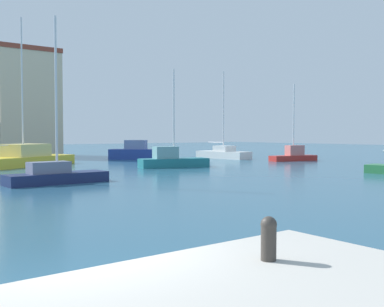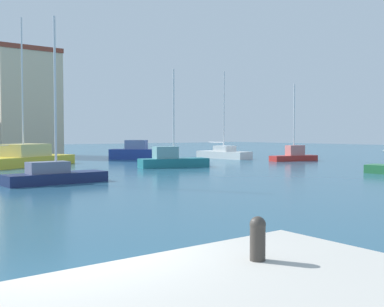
{
  "view_description": "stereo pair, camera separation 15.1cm",
  "coord_description": "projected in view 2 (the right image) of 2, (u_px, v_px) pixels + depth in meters",
  "views": [
    {
      "loc": [
        -2.28,
        -5.6,
        2.5
      ],
      "look_at": [
        19.47,
        23.21,
        0.94
      ],
      "focal_mm": 42.66,
      "sensor_mm": 36.0,
      "label": 1
    },
    {
      "loc": [
        -2.16,
        -5.69,
        2.5
      ],
      "look_at": [
        19.47,
        23.21,
        0.94
      ],
      "focal_mm": 42.66,
      "sensor_mm": 36.0,
      "label": 2
    }
  ],
  "objects": [
    {
      "name": "sailboat_navy_inner_mooring",
      "position": [
        55.0,
        174.0,
        22.96
      ],
      "size": [
        5.16,
        1.81,
        8.38
      ],
      "color": "#19234C",
      "rests_on": "water"
    },
    {
      "name": "sailboat_white_distant_north",
      "position": [
        224.0,
        153.0,
        46.24
      ],
      "size": [
        2.88,
        6.03,
        8.79
      ],
      "color": "white",
      "rests_on": "water"
    },
    {
      "name": "sailboat_yellow_center_channel",
      "position": [
        24.0,
        158.0,
        35.36
      ],
      "size": [
        9.09,
        6.81,
        11.42
      ],
      "color": "gold",
      "rests_on": "water"
    },
    {
      "name": "mooring_bollard",
      "position": [
        258.0,
        237.0,
        5.32
      ],
      "size": [
        0.19,
        0.19,
        0.52
      ],
      "color": "#38332D",
      "rests_on": "pier_quay"
    },
    {
      "name": "motorboat_blue_far_left",
      "position": [
        140.0,
        153.0,
        44.72
      ],
      "size": [
        5.59,
        5.53,
        1.89
      ],
      "color": "#233D93",
      "rests_on": "water"
    },
    {
      "name": "sailboat_red_far_right",
      "position": [
        294.0,
        155.0,
        42.18
      ],
      "size": [
        4.87,
        2.07,
        7.08
      ],
      "color": "#B22823",
      "rests_on": "water"
    },
    {
      "name": "waterfront_apartments",
      "position": [
        25.0,
        103.0,
        50.44
      ],
      "size": [
        6.66,
        6.33,
        11.79
      ],
      "color": "beige",
      "rests_on": "ground"
    },
    {
      "name": "sailboat_teal_outer_mooring",
      "position": [
        172.0,
        160.0,
        34.03
      ],
      "size": [
        5.41,
        2.82,
        7.32
      ],
      "color": "#1E707A",
      "rests_on": "water"
    },
    {
      "name": "water",
      "position": [
        168.0,
        171.0,
        30.93
      ],
      "size": [
        160.0,
        160.0,
        0.0
      ],
      "primitive_type": "plane",
      "color": "#285670",
      "rests_on": "ground"
    }
  ]
}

